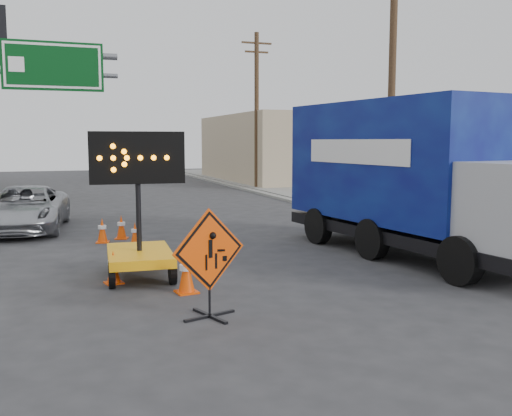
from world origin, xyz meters
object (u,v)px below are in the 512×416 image
construction_sign (209,260)px  arrow_board (139,246)px  pickup_truck (25,209)px  box_truck (412,186)px

construction_sign → arrow_board: arrow_board is taller
arrow_board → pickup_truck: bearing=112.6°
arrow_board → construction_sign: bearing=-73.6°
arrow_board → box_truck: (6.68, 0.10, 1.06)m
construction_sign → arrow_board: bearing=84.2°
pickup_truck → box_truck: size_ratio=0.61×
construction_sign → box_truck: bearing=9.9°
construction_sign → arrow_board: 3.18m
box_truck → pickup_truck: bearing=134.3°
box_truck → construction_sign: bearing=-158.8°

